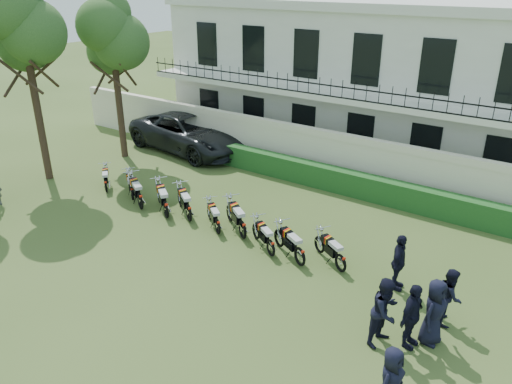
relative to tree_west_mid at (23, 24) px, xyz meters
The scene contains 23 objects.
ground 11.62m from the tree_west_mid, ahead, with size 100.00×100.00×0.00m, color #3D5421.
perimeter_wall 12.99m from the tree_west_mid, 36.52° to the left, with size 30.00×0.35×2.30m.
hedge 13.64m from the tree_west_mid, 30.67° to the left, with size 18.00×0.60×1.00m, color #1A4A1D.
building 16.32m from the tree_west_mid, 53.88° to the left, with size 20.40×9.60×7.40m.
tree_west_mid is the anchor object (origin of this frame).
tree_west_near 4.11m from the tree_west_mid, 82.87° to the left, with size 3.40×3.20×7.90m.
motorcycle_0 7.12m from the tree_west_mid, ahead, with size 1.37×1.19×0.95m.
motorcycle_1 7.93m from the tree_west_mid, ahead, with size 1.50×1.15×0.98m.
motorcycle_2 8.47m from the tree_west_mid, ahead, with size 1.88×1.13×1.15m.
motorcycle_3 9.46m from the tree_west_mid, ahead, with size 1.80×1.31×1.16m.
motorcycle_4 10.17m from the tree_west_mid, ahead, with size 1.75×1.22×1.11m.
motorcycle_5 11.44m from the tree_west_mid, ahead, with size 1.49×1.14×0.98m.
motorcycle_6 12.19m from the tree_west_mid, ahead, with size 1.78×1.26×1.14m.
motorcycle_7 13.49m from the tree_west_mid, ahead, with size 1.59×1.05×0.99m.
motorcycle_8 14.44m from the tree_west_mid, ahead, with size 1.78×1.03×1.07m.
motorcycle_9 15.56m from the tree_west_mid, ahead, with size 1.64×1.02×1.01m.
suv 9.10m from the tree_west_mid, 68.48° to the left, with size 3.20×6.93×1.93m, color black.
officer_0 18.82m from the tree_west_mid, 12.05° to the right, with size 0.79×0.51×1.61m, color black.
officer_1 17.62m from the tree_west_mid, ahead, with size 0.90×0.70×1.85m, color black.
officer_2 18.16m from the tree_west_mid, ahead, with size 1.04×0.43×1.77m, color black.
officer_3 18.50m from the tree_west_mid, ahead, with size 0.87×0.57×1.79m, color black.
officer_4 18.60m from the tree_west_mid, ahead, with size 0.78×0.61×1.60m, color black.
officer_5 17.02m from the tree_west_mid, ahead, with size 1.03×0.43×1.76m, color black.
Camera 1 is at (10.27, -10.78, 8.54)m, focal length 35.00 mm.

